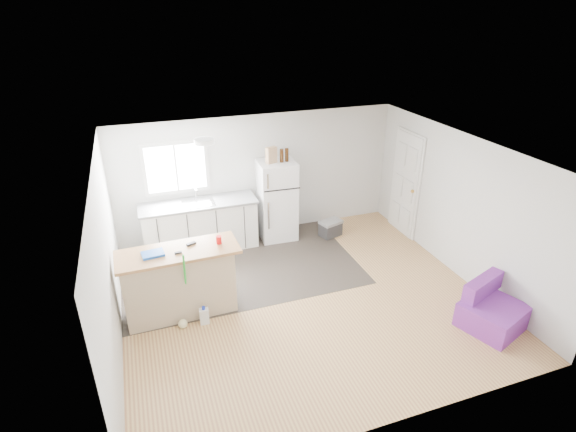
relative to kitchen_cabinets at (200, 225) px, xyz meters
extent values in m
cube|color=#A26A44|center=(1.25, -2.17, -0.49)|extent=(5.50, 5.00, 0.01)
cube|color=white|center=(1.25, -2.17, 1.92)|extent=(5.50, 5.00, 0.01)
cube|color=silver|center=(1.25, 0.33, 0.72)|extent=(5.50, 0.01, 2.40)
cube|color=silver|center=(1.25, -4.67, 0.72)|extent=(5.50, 0.01, 2.40)
cube|color=silver|center=(-1.50, -2.17, 0.72)|extent=(0.01, 5.00, 2.40)
cube|color=silver|center=(4.00, -2.17, 0.72)|extent=(0.01, 5.00, 2.40)
cube|color=#2F2A23|center=(0.53, -0.92, -0.48)|extent=(4.05, 2.50, 0.00)
cube|color=white|center=(-0.30, 0.32, 1.07)|extent=(1.18, 0.04, 0.98)
cube|color=white|center=(-0.30, 0.30, 1.07)|extent=(1.05, 0.01, 0.85)
cube|color=white|center=(-0.30, 0.30, 1.07)|extent=(0.03, 0.02, 0.85)
cube|color=white|center=(3.97, -0.62, 0.53)|extent=(0.05, 0.82, 2.03)
cube|color=white|center=(3.98, -0.62, 0.54)|extent=(0.03, 0.92, 2.10)
sphere|color=gold|center=(3.93, -0.94, 0.52)|extent=(0.07, 0.07, 0.07)
cylinder|color=white|center=(0.05, -0.97, 1.88)|extent=(0.30, 0.30, 0.07)
cube|color=white|center=(0.00, 0.00, -0.03)|extent=(2.07, 0.64, 0.91)
cube|color=gray|center=(0.00, 0.00, 0.45)|extent=(2.14, 0.68, 0.04)
cube|color=silver|center=(0.00, -0.03, 0.45)|extent=(0.57, 0.44, 0.06)
cube|color=#C4AF8D|center=(-0.61, -1.86, 0.02)|extent=(1.59, 0.60, 1.02)
cube|color=#B17A4C|center=(-0.58, -1.86, 0.56)|extent=(1.74, 0.71, 0.05)
cube|color=white|center=(1.51, -0.01, 0.30)|extent=(0.72, 0.68, 1.57)
cube|color=black|center=(1.51, -0.34, 0.64)|extent=(0.69, 0.04, 0.02)
cube|color=silver|center=(1.23, -0.34, 0.85)|extent=(0.03, 0.02, 0.28)
cube|color=silver|center=(1.23, -0.34, 0.16)|extent=(0.03, 0.02, 0.55)
cube|color=#2D2E30|center=(2.53, -0.34, -0.35)|extent=(0.47, 0.38, 0.27)
cube|color=gray|center=(2.53, -0.34, -0.18)|extent=(0.49, 0.40, 0.05)
cube|color=purple|center=(3.56, -3.69, -0.30)|extent=(1.00, 0.97, 0.37)
cube|color=purple|center=(3.56, -3.41, 0.03)|extent=(0.81, 0.44, 0.28)
cube|color=silver|center=(-0.34, -2.24, -0.36)|extent=(0.14, 0.10, 0.25)
cylinder|color=#1A2FB7|center=(-0.34, -2.24, -0.21)|extent=(0.05, 0.05, 0.05)
cylinder|color=green|center=(-0.54, -2.11, 0.14)|extent=(0.03, 0.32, 1.17)
sphere|color=beige|center=(-0.66, -2.23, -0.43)|extent=(0.13, 0.13, 0.13)
cylinder|color=red|center=(0.02, -1.85, 0.64)|extent=(0.11, 0.11, 0.12)
cube|color=blue|center=(-0.92, -1.87, 0.60)|extent=(0.32, 0.25, 0.04)
cube|color=black|center=(-0.37, -1.75, 0.59)|extent=(0.15, 0.10, 0.03)
cube|color=black|center=(-0.58, -1.95, 0.59)|extent=(0.10, 0.05, 0.03)
cube|color=#A3825D|center=(1.40, -0.04, 1.23)|extent=(0.22, 0.16, 0.30)
cylinder|color=#341C09|center=(1.60, -0.06, 1.21)|extent=(0.08, 0.08, 0.25)
cylinder|color=#341C09|center=(1.70, -0.05, 1.21)|extent=(0.09, 0.09, 0.25)
camera|label=1|loc=(-0.94, -7.62, 3.77)|focal=28.00mm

